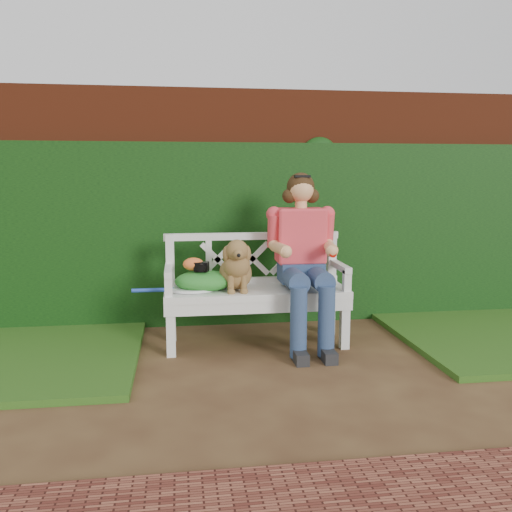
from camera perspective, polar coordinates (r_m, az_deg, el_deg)
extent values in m
plane|color=#422818|center=(3.75, 4.43, -13.58)|extent=(60.00, 60.00, 0.00)
cube|color=maroon|center=(5.35, 0.14, 5.25)|extent=(10.00, 0.30, 2.20)
cube|color=#184C10|center=(5.15, 0.49, 2.33)|extent=(10.00, 0.18, 1.70)
cube|color=black|center=(4.37, -5.75, -1.11)|extent=(0.13, 0.11, 0.07)
ellipsoid|color=orange|center=(4.40, -6.61, -0.85)|extent=(0.18, 0.15, 0.11)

